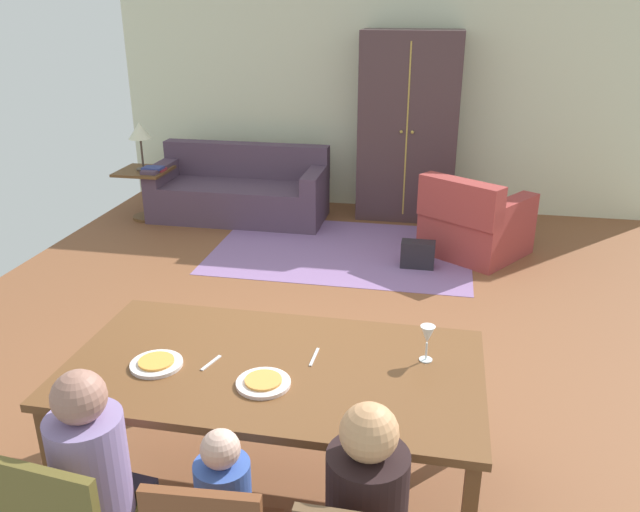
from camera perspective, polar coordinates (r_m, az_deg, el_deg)
ground_plane at (r=5.12m, az=1.45°, el=-6.09°), size 6.44×6.42×0.02m
back_wall at (r=7.83m, az=5.72°, el=14.10°), size 6.44×0.10×2.70m
dining_table at (r=3.16m, az=-4.12°, el=-10.55°), size 1.99×1.06×0.76m
plate_near_man at (r=3.20m, az=-14.36°, el=-9.31°), size 0.25×0.25×0.02m
pizza_near_man at (r=3.19m, az=-14.38°, el=-9.08°), size 0.17×0.17×0.01m
plate_near_child at (r=2.98m, az=-5.07°, el=-11.22°), size 0.25×0.25×0.02m
pizza_near_child at (r=2.97m, az=-5.08°, el=-10.97°), size 0.17×0.17×0.01m
wine_glass at (r=3.13m, az=9.54°, el=-7.05°), size 0.07×0.07×0.19m
fork at (r=3.17m, az=-9.68°, el=-9.37°), size 0.06×0.15×0.01m
knife at (r=3.17m, az=-0.51°, el=-8.98°), size 0.02×0.17×0.01m
person_man at (r=2.93m, az=-18.91°, el=-19.43°), size 0.31×0.41×1.11m
area_rug at (r=6.58m, az=1.98°, el=0.55°), size 2.60×1.80×0.01m
couch at (r=7.58m, az=-7.13°, el=5.67°), size 2.00×0.86×0.82m
armchair at (r=6.55m, az=13.55°, el=2.79°), size 1.18×1.19×0.82m
armoire at (r=7.47m, az=7.89°, el=11.30°), size 1.10×0.59×2.10m
side_table at (r=7.72m, az=-15.29°, el=5.95°), size 0.56×0.56×0.58m
table_lamp at (r=7.58m, az=-15.76°, el=10.54°), size 0.26×0.26×0.54m
book_lower at (r=7.59m, az=-14.47°, el=7.46°), size 0.22×0.16×0.03m
book_upper at (r=7.55m, az=-14.66°, el=7.59°), size 0.22×0.16×0.03m
handbag at (r=6.18m, az=8.70°, el=0.14°), size 0.32×0.16×0.26m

